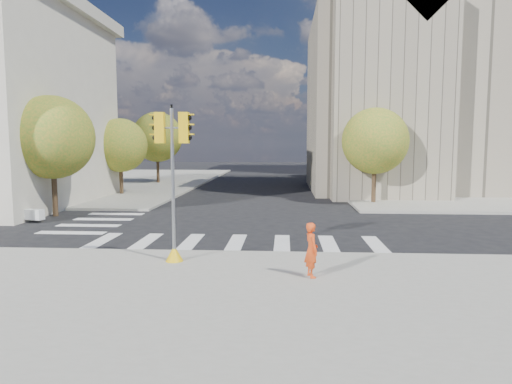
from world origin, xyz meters
TOP-DOWN VIEW (x-y plane):
  - ground at (0.00, 0.00)m, footprint 160.00×160.00m
  - sidewalk_near at (0.00, -11.00)m, footprint 30.00×14.00m
  - sidewalk_far_right at (20.00, 26.00)m, footprint 28.00×40.00m
  - sidewalk_far_left at (-20.00, 26.00)m, footprint 28.00×40.00m
  - civic_building at (15.59, 19.12)m, footprint 26.00×16.00m
  - office_tower at (22.00, 42.00)m, footprint 20.00×18.00m
  - tree_lw_near at (-10.50, 4.00)m, footprint 4.40×4.40m
  - tree_lw_mid at (-10.50, 14.00)m, footprint 4.00×4.00m
  - tree_lw_far at (-10.50, 24.00)m, footprint 4.80×4.80m
  - tree_re_near at (7.50, 10.00)m, footprint 4.20×4.20m
  - tree_re_mid at (7.50, 22.00)m, footprint 4.60×4.60m
  - tree_re_far at (7.50, 34.00)m, footprint 4.00×4.00m
  - lamp_near at (8.00, 14.00)m, footprint 0.35×0.18m
  - lamp_far at (8.00, 28.00)m, footprint 0.35×0.18m
  - traffic_signal at (-1.70, -5.53)m, footprint 1.06×0.56m
  - photographer at (2.54, -7.00)m, footprint 0.52×0.65m

SIDE VIEW (x-z plane):
  - ground at x=0.00m, z-range 0.00..0.00m
  - sidewalk_near at x=0.00m, z-range 0.00..0.15m
  - sidewalk_far_right at x=20.00m, z-range 0.00..0.15m
  - sidewalk_far_left at x=-20.00m, z-range 0.00..0.15m
  - photographer at x=2.54m, z-range 0.15..1.69m
  - traffic_signal at x=-1.70m, z-range -0.21..4.70m
  - tree_lw_mid at x=-10.50m, z-range 0.88..6.65m
  - tree_re_far at x=7.50m, z-range 0.93..6.80m
  - tree_re_near at x=7.50m, z-range 0.97..7.13m
  - tree_lw_near at x=-10.50m, z-range 1.00..7.41m
  - tree_re_mid at x=7.50m, z-range 1.02..7.68m
  - tree_lw_far at x=-10.50m, z-range 1.07..8.01m
  - lamp_near at x=8.00m, z-range 0.52..8.63m
  - lamp_far at x=8.00m, z-range 0.52..8.63m
  - civic_building at x=15.59m, z-range -2.43..16.96m
  - office_tower at x=22.00m, z-range 0.00..30.00m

